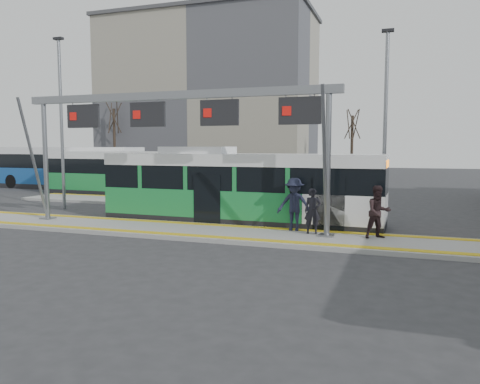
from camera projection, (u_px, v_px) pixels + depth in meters
The scene contains 18 objects.
ground at pixel (180, 232), 17.82m from camera, with size 120.00×120.00×0.00m, color #2D2D30.
platform_main at pixel (180, 230), 17.81m from camera, with size 22.00×3.00×0.15m, color gray.
platform_second at pixel (180, 203), 26.64m from camera, with size 20.00×3.00×0.15m, color gray.
tactile_main at pixel (180, 228), 17.81m from camera, with size 22.00×2.65×0.02m.
tactile_second at pixel (189, 199), 27.71m from camera, with size 20.00×0.35×0.02m.
gantry at pixel (174, 119), 17.76m from camera, with size 13.00×1.68×5.20m.
apartment_block at pixel (209, 96), 55.35m from camera, with size 24.50×12.50×18.40m.
hero_bus at pixel (240, 188), 19.79m from camera, with size 11.90×2.75×3.26m.
bg_bus_green at pixel (126, 174), 31.27m from camera, with size 11.87×3.12×2.94m.
bg_bus_blue at pixel (67, 168), 36.25m from camera, with size 12.35×2.94×3.21m.
passenger_a at pixel (313, 211), 16.74m from camera, with size 0.59×0.39×1.62m, color black.
passenger_b at pixel (378, 212), 15.85m from camera, with size 0.87×0.68×1.80m, color black.
passenger_c at pixel (294, 204), 17.32m from camera, with size 1.26×0.73×1.96m, color #1B1E31.
tree_left at pixel (279, 124), 49.19m from camera, with size 1.40×1.40×7.48m.
tree_mid at pixel (352, 125), 46.09m from camera, with size 1.40×1.40×7.14m.
tree_far at pixel (114, 118), 51.73m from camera, with size 1.40×1.40×8.43m.
lamp_west at pixel (61, 120), 24.00m from camera, with size 0.50×0.25×8.76m.
lamp_east at pixel (385, 122), 19.87m from camera, with size 0.50×0.25×8.15m.
Camera 1 is at (7.91, -15.87, 3.26)m, focal length 35.00 mm.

